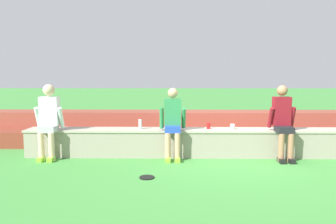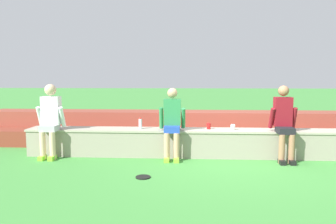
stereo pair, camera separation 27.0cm
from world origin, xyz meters
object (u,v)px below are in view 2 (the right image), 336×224
(person_far_left, at_px, (50,118))
(person_left_of_center, at_px, (172,121))
(plastic_cup_right_end, at_px, (233,127))
(plastic_cup_middle, at_px, (209,126))
(frisbee, at_px, (143,177))
(water_bottle_near_right, at_px, (140,124))
(person_center, at_px, (284,121))

(person_far_left, bearing_deg, person_left_of_center, 0.57)
(plastic_cup_right_end, height_order, plastic_cup_middle, plastic_cup_middle)
(person_left_of_center, distance_m, frisbee, 1.46)
(person_left_of_center, bearing_deg, plastic_cup_middle, 21.13)
(water_bottle_near_right, bearing_deg, person_left_of_center, -19.24)
(plastic_cup_middle, relative_size, frisbee, 0.51)
(person_left_of_center, relative_size, plastic_cup_middle, 11.38)
(person_left_of_center, height_order, plastic_cup_middle, person_left_of_center)
(water_bottle_near_right, relative_size, plastic_cup_right_end, 2.05)
(person_far_left, relative_size, frisbee, 6.14)
(water_bottle_near_right, xyz_separation_m, plastic_cup_middle, (1.38, 0.05, -0.05))
(person_center, height_order, plastic_cup_right_end, person_center)
(person_center, xyz_separation_m, plastic_cup_middle, (-1.39, 0.29, -0.15))
(frisbee, bearing_deg, person_left_of_center, 71.02)
(plastic_cup_middle, distance_m, frisbee, 1.95)
(plastic_cup_right_end, relative_size, frisbee, 0.46)
(person_center, distance_m, plastic_cup_middle, 1.43)
(person_left_of_center, xyz_separation_m, plastic_cup_middle, (0.73, 0.28, -0.13))
(person_far_left, xyz_separation_m, person_left_of_center, (2.40, 0.02, -0.05))
(person_far_left, relative_size, water_bottle_near_right, 6.46)
(person_far_left, bearing_deg, plastic_cup_middle, 5.55)
(person_far_left, relative_size, person_left_of_center, 1.05)
(person_far_left, xyz_separation_m, plastic_cup_right_end, (3.60, 0.23, -0.19))
(person_far_left, distance_m, frisbee, 2.44)
(person_left_of_center, bearing_deg, plastic_cup_right_end, 9.62)
(person_center, relative_size, frisbee, 6.05)
(plastic_cup_middle, bearing_deg, water_bottle_near_right, -177.81)
(person_far_left, bearing_deg, plastic_cup_right_end, 3.60)
(person_left_of_center, bearing_deg, person_center, -0.17)
(person_center, bearing_deg, plastic_cup_middle, 168.40)
(person_center, xyz_separation_m, frisbee, (-2.53, -1.18, -0.75))
(water_bottle_near_right, height_order, frisbee, water_bottle_near_right)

